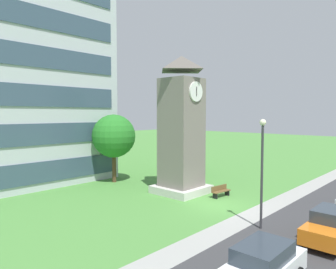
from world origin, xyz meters
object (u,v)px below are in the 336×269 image
Objects in this scene: tree_near_tower at (189,142)px; parked_car_orange at (331,226)px; park_bench at (221,191)px; tree_by_building at (114,136)px; parked_car_white at (261,268)px; street_lamp at (262,162)px; clock_tower at (181,132)px.

tree_near_tower reaches higher than parked_car_orange.
park_bench is 0.29× the size of tree_by_building.
parked_car_white is 1.09× the size of parked_car_orange.
street_lamp is 1.23× the size of tree_near_tower.
parked_car_orange is at bearing -119.11° from tree_near_tower.
street_lamp is at bearing -109.91° from clock_tower.
park_bench is 0.43× the size of parked_car_orange.
street_lamp is at bearing 26.07° from parked_car_white.
parked_car_white is at bearing -140.38° from park_bench.
clock_tower is at bearing 70.09° from street_lamp.
street_lamp reaches higher than parked_car_orange.
parked_car_orange is (0.61, -3.46, -2.96)m from street_lamp.
street_lamp is 4.59m from parked_car_orange.
park_bench is at bearing 68.09° from parked_car_orange.
clock_tower reaches higher than street_lamp.
tree_by_building is (1.82, 15.86, 0.57)m from street_lamp.
tree_by_building is at bearing 86.42° from parked_car_orange.
park_bench is 0.39× the size of parked_car_white.
street_lamp is 1.45× the size of parked_car_orange.
park_bench is 11.39m from tree_by_building.
parked_car_white is (-15.81, -16.23, -2.57)m from tree_near_tower.
tree_by_building is (-1.28, 7.31, -0.62)m from clock_tower.
clock_tower is 6.05× the size of park_bench.
parked_car_orange is at bearing -111.91° from park_bench.
street_lamp reaches higher than park_bench.
tree_by_building is at bearing 99.89° from clock_tower.
parked_car_white is (-8.92, -11.40, -4.15)m from clock_tower.
tree_by_building reaches higher than park_bench.
street_lamp reaches higher than parked_car_white.
park_bench is 7.65m from street_lamp.
park_bench is 0.30× the size of street_lamp.
clock_tower reaches higher than parked_car_white.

